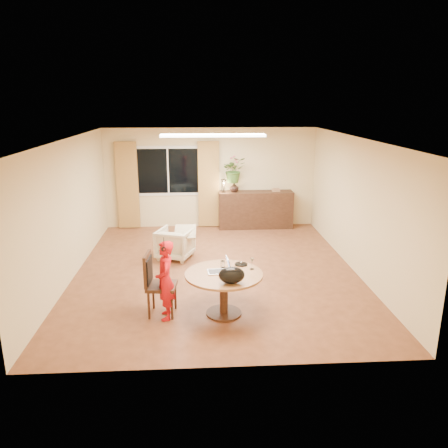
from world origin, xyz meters
name	(u,v)px	position (x,y,z in m)	size (l,w,h in m)	color
floor	(216,271)	(0.00, 0.00, 0.00)	(6.50, 6.50, 0.00)	brown
ceiling	(215,139)	(0.00, 0.00, 2.60)	(6.50, 6.50, 0.00)	white
wall_back	(210,178)	(0.00, 3.25, 1.30)	(5.50, 5.50, 0.00)	beige
wall_left	(69,210)	(-2.75, 0.00, 1.30)	(6.50, 6.50, 0.00)	beige
wall_right	(356,206)	(2.75, 0.00, 1.30)	(6.50, 6.50, 0.00)	beige
window	(168,171)	(-1.10, 3.23, 1.50)	(1.70, 0.03, 1.30)	white
curtain_left	(128,186)	(-2.15, 3.15, 1.15)	(0.55, 0.08, 2.25)	#8F5D2F
curtain_right	(209,185)	(-0.05, 3.15, 1.15)	(0.55, 0.08, 2.25)	#8F5D2F
ceiling_panel	(213,135)	(0.00, 1.20, 2.57)	(2.20, 0.35, 0.05)	white
dining_table	(224,282)	(0.05, -1.81, 0.55)	(1.22, 1.22, 0.69)	brown
dining_chair	(162,284)	(-0.93, -1.75, 0.51)	(0.49, 0.44, 1.02)	black
child	(165,280)	(-0.86, -1.87, 0.63)	(0.30, 0.46, 1.25)	red
laptop	(219,265)	(-0.03, -1.76, 0.82)	(0.37, 0.24, 0.24)	#B7B7BC
tumbler	(223,264)	(0.04, -1.55, 0.75)	(0.07, 0.07, 0.10)	white
wine_glass	(252,264)	(0.50, -1.67, 0.79)	(0.07, 0.07, 0.19)	white
pot_lid	(241,264)	(0.35, -1.46, 0.71)	(0.21, 0.21, 0.03)	white
handbag	(232,275)	(0.14, -2.20, 0.82)	(0.39, 0.23, 0.26)	black
armchair	(175,243)	(-0.84, 0.81, 0.32)	(0.69, 0.71, 0.65)	beige
throw	(185,228)	(-0.62, 0.81, 0.66)	(0.45, 0.55, 0.03)	beige
sideboard	(256,210)	(1.18, 3.01, 0.49)	(1.94, 0.47, 0.97)	black
vase	(234,187)	(0.61, 3.01, 1.10)	(0.24, 0.24, 0.25)	black
bouquet	(234,170)	(0.59, 3.01, 1.55)	(0.59, 0.51, 0.66)	#316626
book_stack	(276,190)	(1.71, 3.01, 1.01)	(0.20, 0.15, 0.08)	brown
desk_lamp	(224,186)	(0.34, 2.96, 1.15)	(0.15, 0.15, 0.35)	black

